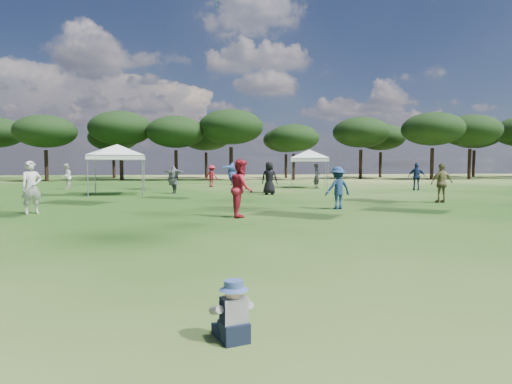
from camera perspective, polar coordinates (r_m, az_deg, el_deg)
The scene contains 5 objects.
tree_line at distance 49.31m, azimuth -4.69°, elevation 8.02°, with size 108.78×17.63×7.77m.
tent_left at distance 24.87m, azimuth -18.02°, elevation 5.77°, with size 5.87×5.87×3.09m.
tent_right at distance 31.10m, azimuth 7.10°, elevation 5.39°, with size 5.24×5.24×3.04m.
toddler at distance 4.20m, azimuth -3.09°, elevation -15.88°, with size 0.43×0.47×0.58m.
festival_crowd at distance 24.65m, azimuth -10.58°, elevation 1.76°, with size 29.41×22.98×1.90m.
Camera 1 is at (-0.71, -1.66, 1.67)m, focal length 30.00 mm.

